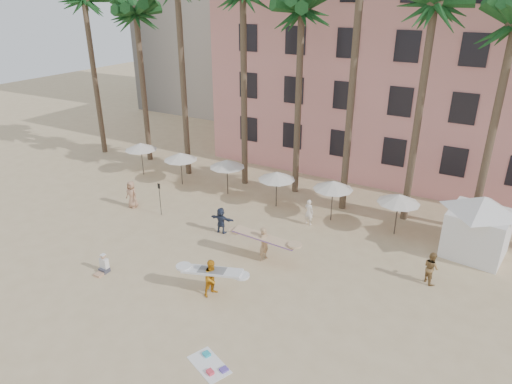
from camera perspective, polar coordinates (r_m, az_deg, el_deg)
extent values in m
plane|color=#D1B789|center=(21.86, -10.83, -14.65)|extent=(120.00, 120.00, 0.00)
cube|color=pink|center=(39.27, 23.23, 13.95)|extent=(35.00, 14.00, 16.00)
cylinder|color=brown|center=(42.67, -19.48, 13.08)|extent=(0.44, 0.44, 13.00)
cylinder|color=brown|center=(39.53, -13.89, 12.23)|extent=(0.44, 0.44, 12.00)
cylinder|color=brown|center=(35.36, -9.08, 12.97)|extent=(0.44, 0.44, 14.00)
cylinder|color=brown|center=(32.99, -1.51, 12.05)|extent=(0.44, 0.44, 13.50)
cylinder|color=brown|center=(31.69, 5.28, 10.55)|extent=(0.44, 0.44, 12.50)
cylinder|color=brown|center=(29.15, 11.78, 11.01)|extent=(0.44, 0.44, 14.50)
cylinder|color=brown|center=(28.85, 19.58, 8.48)|extent=(0.44, 0.44, 13.00)
cylinder|color=brown|center=(29.07, 27.36, 6.27)|extent=(0.44, 0.44, 12.00)
cylinder|color=#332B23|center=(37.32, -14.04, 3.96)|extent=(0.07, 0.07, 2.50)
cone|color=silver|center=(36.98, -14.21, 5.56)|extent=(2.50, 2.50, 0.55)
cylinder|color=#332B23|center=(34.74, -9.31, 2.80)|extent=(0.07, 0.07, 2.40)
cone|color=silver|center=(34.38, -9.43, 4.43)|extent=(2.50, 2.50, 0.55)
cylinder|color=#332B23|center=(32.63, -3.59, 1.78)|extent=(0.07, 0.07, 2.50)
cone|color=silver|center=(32.24, -3.64, 3.59)|extent=(2.50, 2.50, 0.55)
cylinder|color=#332B23|center=(30.70, 2.57, 0.24)|extent=(0.07, 0.07, 2.40)
cone|color=silver|center=(30.30, 2.61, 2.07)|extent=(2.50, 2.50, 0.55)
cylinder|color=#332B23|center=(29.14, 9.48, -1.20)|extent=(0.07, 0.07, 2.60)
cone|color=silver|center=(28.68, 9.63, 0.88)|extent=(2.50, 2.50, 0.55)
cylinder|color=#332B23|center=(28.38, 17.16, -2.80)|extent=(0.07, 0.07, 2.50)
cone|color=silver|center=(27.93, 17.43, -0.78)|extent=(2.50, 2.50, 0.55)
cube|color=white|center=(27.85, 25.88, -4.65)|extent=(3.36, 3.36, 2.60)
cone|color=white|center=(27.14, 26.53, -1.39)|extent=(5.04, 5.04, 0.90)
cube|color=white|center=(19.21, -5.88, -20.69)|extent=(2.05, 1.61, 0.02)
cube|color=#2AA7B9|center=(19.55, -6.19, -19.49)|extent=(0.37, 0.35, 0.10)
cube|color=#E43F51|center=(18.84, -5.75, -21.48)|extent=(0.34, 0.31, 0.12)
cube|color=#5E47AA|center=(18.92, -4.02, -21.25)|extent=(0.36, 0.38, 0.08)
imported|color=tan|center=(24.76, 1.04, -6.49)|extent=(0.53, 0.75, 1.92)
cube|color=#D9B287|center=(24.57, 1.05, -5.71)|extent=(3.55, 0.99, 0.41)
imported|color=orange|center=(22.19, -5.47, -10.61)|extent=(0.98, 1.10, 1.89)
cube|color=white|center=(21.98, -5.51, -9.79)|extent=(3.03, 1.45, 0.30)
imported|color=tan|center=(31.79, -15.26, -0.28)|extent=(0.94, 0.63, 1.88)
imported|color=#2F3952|center=(27.56, -4.39, -3.55)|extent=(1.56, 0.61, 1.64)
imported|color=white|center=(28.63, 6.63, -2.50)|extent=(0.69, 0.53, 1.69)
imported|color=olive|center=(24.57, 21.04, -8.81)|extent=(1.04, 1.05, 1.71)
cylinder|color=black|center=(30.18, -11.89, -1.02)|extent=(0.04, 0.04, 2.10)
cube|color=black|center=(29.78, -12.05, 0.73)|extent=(0.18, 0.03, 0.35)
cube|color=#3F3F4C|center=(25.40, -18.42, -9.22)|extent=(0.45, 0.42, 0.24)
cube|color=tan|center=(25.25, -18.99, -9.69)|extent=(0.40, 0.45, 0.12)
cube|color=white|center=(25.23, -18.45, -8.44)|extent=(0.44, 0.26, 0.55)
sphere|color=tan|center=(25.03, -18.57, -7.66)|extent=(0.24, 0.24, 0.24)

